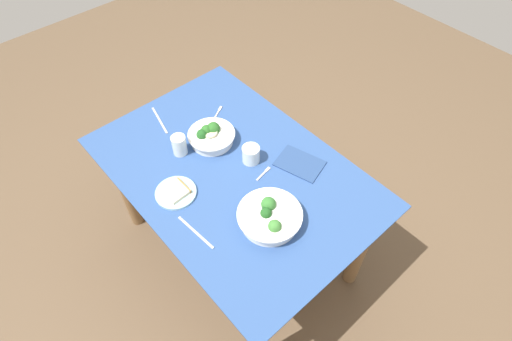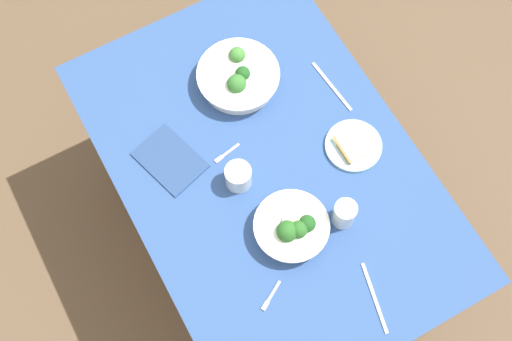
{
  "view_description": "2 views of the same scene",
  "coord_description": "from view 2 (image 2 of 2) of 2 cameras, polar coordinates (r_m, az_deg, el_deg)",
  "views": [
    {
      "loc": [
        -0.96,
        0.72,
        2.14
      ],
      "look_at": [
        -0.08,
        -0.07,
        0.71
      ],
      "focal_mm": 29.13,
      "sensor_mm": 36.0,
      "label": 1
    },
    {
      "loc": [
        0.68,
        -0.42,
        2.64
      ],
      "look_at": [
        -0.01,
        -0.04,
        0.71
      ],
      "focal_mm": 47.78,
      "sensor_mm": 36.0,
      "label": 2
    }
  ],
  "objects": [
    {
      "name": "napkin_folded_upper",
      "position": [
        2.12,
        -7.22,
        0.89
      ],
      "size": [
        0.24,
        0.2,
        0.01
      ],
      "primitive_type": "cube",
      "rotation": [
        0.0,
        0.0,
        0.29
      ],
      "color": "navy",
      "rests_on": "dining_table"
    },
    {
      "name": "broccoli_bowl_near",
      "position": [
        1.99,
        3.03,
        -4.82
      ],
      "size": [
        0.22,
        0.22,
        0.1
      ],
      "color": "white",
      "rests_on": "dining_table"
    },
    {
      "name": "table_knife_left",
      "position": [
        2.23,
        6.36,
        7.02
      ],
      "size": [
        0.21,
        0.03,
        0.0
      ],
      "primitive_type": "cube",
      "rotation": [
        0.0,
        0.0,
        0.08
      ],
      "color": "#B7B7BC",
      "rests_on": "dining_table"
    },
    {
      "name": "bread_side_plate",
      "position": [
        2.13,
        8.15,
        2.1
      ],
      "size": [
        0.18,
        0.18,
        0.03
      ],
      "color": "#99C6D1",
      "rests_on": "dining_table"
    },
    {
      "name": "broccoli_bowl_far",
      "position": [
        2.19,
        -1.49,
        7.8
      ],
      "size": [
        0.27,
        0.27,
        0.1
      ],
      "color": "white",
      "rests_on": "dining_table"
    },
    {
      "name": "fork_by_far_bowl",
      "position": [
        1.97,
        1.22,
        -10.55
      ],
      "size": [
        0.06,
        0.09,
        0.0
      ],
      "rotation": [
        0.0,
        0.0,
        5.24
      ],
      "color": "#B7B7BC",
      "rests_on": "dining_table"
    },
    {
      "name": "fork_by_near_bowl",
      "position": [
        2.11,
        -2.53,
        1.4
      ],
      "size": [
        0.03,
        0.1,
        0.0
      ],
      "rotation": [
        0.0,
        0.0,
        4.9
      ],
      "color": "#B7B7BC",
      "rests_on": "dining_table"
    },
    {
      "name": "water_glass_center",
      "position": [
        2.04,
        -1.5,
        -0.5
      ],
      "size": [
        0.08,
        0.08,
        0.08
      ],
      "primitive_type": "cylinder",
      "color": "silver",
      "rests_on": "dining_table"
    },
    {
      "name": "table_knife_right",
      "position": [
        2.0,
        9.9,
        -10.46
      ],
      "size": [
        0.21,
        0.06,
        0.0
      ],
      "primitive_type": "cube",
      "rotation": [
        0.0,
        0.0,
        6.05
      ],
      "color": "#B7B7BC",
      "rests_on": "dining_table"
    },
    {
      "name": "dining_table",
      "position": [
        2.2,
        0.98,
        -0.91
      ],
      "size": [
        1.3,
        0.88,
        0.7
      ],
      "color": "#2D4C84",
      "rests_on": "ground_plane"
    },
    {
      "name": "water_glass_side",
      "position": [
        2.01,
        7.4,
        -3.61
      ],
      "size": [
        0.07,
        0.07,
        0.1
      ],
      "primitive_type": "cylinder",
      "color": "silver",
      "rests_on": "dining_table"
    },
    {
      "name": "ground_plane",
      "position": [
        2.75,
        0.79,
        -5.32
      ],
      "size": [
        6.0,
        6.0,
        0.0
      ],
      "primitive_type": "plane",
      "color": "brown"
    }
  ]
}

